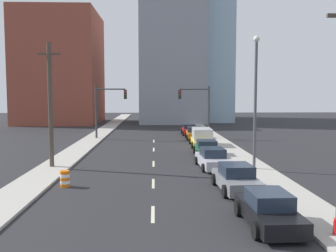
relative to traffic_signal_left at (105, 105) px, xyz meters
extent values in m
cube|color=#ADA89E|center=(-1.39, 8.27, -4.01)|extent=(2.46, 89.32, 0.15)
cube|color=#ADA89E|center=(13.10, 8.27, -4.01)|extent=(2.46, 89.32, 0.15)
cube|color=beige|center=(5.85, -28.37, -4.08)|extent=(0.16, 2.40, 0.01)
cube|color=beige|center=(5.85, -22.59, -4.08)|extent=(0.16, 2.40, 0.01)
cube|color=beige|center=(5.85, -16.19, -4.08)|extent=(0.16, 2.40, 0.01)
cube|color=beige|center=(5.85, -8.72, -4.08)|extent=(0.16, 2.40, 0.01)
cube|color=beige|center=(5.85, -2.20, -4.08)|extent=(0.16, 2.40, 0.01)
cube|color=brown|center=(-11.41, 25.92, 6.05)|extent=(14.00, 16.00, 20.26)
cube|color=gray|center=(9.25, 29.92, 9.94)|extent=(12.00, 20.00, 28.05)
cube|color=#99B7CC|center=(14.39, 33.92, 11.71)|extent=(13.00, 20.00, 31.59)
cylinder|color=#38383D|center=(-1.02, 0.00, -0.89)|extent=(0.24, 0.24, 6.38)
cylinder|color=#38383D|center=(0.73, 0.00, 1.89)|extent=(3.50, 0.16, 0.16)
cube|color=black|center=(2.48, 0.00, 1.26)|extent=(0.34, 0.32, 1.10)
cylinder|color=red|center=(2.48, -0.17, 1.60)|extent=(0.22, 0.04, 0.22)
cylinder|color=#593F0C|center=(2.48, -0.17, 1.26)|extent=(0.22, 0.04, 0.22)
cylinder|color=#0C3F14|center=(2.48, -0.17, 0.92)|extent=(0.22, 0.04, 0.22)
cylinder|color=#38383D|center=(12.48, 0.00, -0.89)|extent=(0.24, 0.24, 6.38)
cylinder|color=#38383D|center=(10.73, 0.00, 1.89)|extent=(3.50, 0.16, 0.16)
cube|color=black|center=(8.98, 0.00, 1.26)|extent=(0.34, 0.32, 1.10)
cylinder|color=red|center=(8.98, -0.17, 1.60)|extent=(0.22, 0.04, 0.22)
cylinder|color=#593F0C|center=(8.98, -0.17, 1.26)|extent=(0.22, 0.04, 0.22)
cylinder|color=#0C3F14|center=(8.98, -0.17, 0.92)|extent=(0.22, 0.04, 0.22)
cylinder|color=#473D33|center=(-1.54, -17.68, 0.44)|extent=(0.32, 0.32, 9.04)
cube|color=#473D33|center=(-1.54, -17.68, 4.16)|extent=(1.60, 0.14, 0.14)
cylinder|color=orange|center=(0.71, -23.20, -3.99)|extent=(0.56, 0.56, 0.19)
cylinder|color=white|center=(0.71, -23.20, -3.80)|extent=(0.56, 0.56, 0.19)
cylinder|color=orange|center=(0.71, -23.20, -3.61)|extent=(0.56, 0.56, 0.19)
cylinder|color=white|center=(0.71, -23.20, -3.42)|extent=(0.56, 0.56, 0.19)
cylinder|color=orange|center=(0.71, -23.20, -3.23)|extent=(0.56, 0.56, 0.19)
cylinder|color=#4C4C51|center=(12.97, -18.99, 0.40)|extent=(0.20, 0.20, 8.96)
sphere|color=white|center=(12.97, -18.99, 5.09)|extent=(0.44, 0.44, 0.44)
cube|color=black|center=(10.59, -30.07, -3.57)|extent=(1.88, 4.45, 0.65)
cube|color=#1E2838|center=(10.59, -30.07, -2.94)|extent=(1.61, 2.02, 0.61)
cylinder|color=black|center=(9.64, -28.73, -3.74)|extent=(0.24, 0.70, 0.69)
cylinder|color=black|center=(11.47, -28.68, -3.74)|extent=(0.24, 0.70, 0.69)
cylinder|color=black|center=(9.71, -31.46, -3.74)|extent=(0.24, 0.70, 0.69)
cylinder|color=black|center=(11.54, -31.41, -3.74)|extent=(0.24, 0.70, 0.69)
cube|color=slate|center=(10.49, -24.43, -3.56)|extent=(2.08, 4.56, 0.68)
cube|color=#1E2838|center=(10.49, -24.43, -2.90)|extent=(1.73, 2.09, 0.63)
cylinder|color=black|center=(9.46, -23.09, -3.74)|extent=(0.25, 0.70, 0.69)
cylinder|color=black|center=(11.39, -22.99, -3.74)|extent=(0.25, 0.70, 0.69)
cylinder|color=black|center=(9.60, -25.86, -3.74)|extent=(0.25, 0.70, 0.69)
cylinder|color=black|center=(11.52, -25.76, -3.74)|extent=(0.25, 0.70, 0.69)
cube|color=#B2B2BC|center=(10.18, -17.93, -3.57)|extent=(2.07, 4.74, 0.69)
cube|color=#1E2838|center=(10.18, -17.93, -2.92)|extent=(1.71, 2.18, 0.62)
cylinder|color=black|center=(9.16, -16.54, -3.78)|extent=(0.25, 0.61, 0.60)
cylinder|color=black|center=(11.04, -16.44, -3.78)|extent=(0.25, 0.61, 0.60)
cylinder|color=black|center=(9.32, -19.42, -3.78)|extent=(0.25, 0.61, 0.60)
cylinder|color=black|center=(11.20, -19.31, -3.78)|extent=(0.25, 0.61, 0.60)
cube|color=#1E6033|center=(10.50, -12.61, -3.58)|extent=(1.95, 4.48, 0.61)
cube|color=#1E2838|center=(10.50, -12.61, -2.99)|extent=(1.67, 2.04, 0.58)
cylinder|color=black|center=(9.57, -11.21, -3.73)|extent=(0.24, 0.71, 0.71)
cylinder|color=black|center=(11.48, -11.26, -3.73)|extent=(0.24, 0.71, 0.71)
cylinder|color=black|center=(9.51, -13.97, -3.73)|extent=(0.24, 0.71, 0.71)
cylinder|color=black|center=(11.42, -14.01, -3.73)|extent=(0.24, 0.71, 0.71)
cube|color=gold|center=(10.84, -6.42, -3.67)|extent=(2.26, 5.65, 0.48)
cube|color=silver|center=(10.83, -6.70, -2.82)|extent=(1.95, 3.52, 1.22)
cylinder|color=black|center=(9.80, -4.65, -3.76)|extent=(0.24, 0.65, 0.65)
cylinder|color=black|center=(11.98, -4.71, -3.76)|extent=(0.24, 0.65, 0.65)
cylinder|color=black|center=(9.71, -8.12, -3.76)|extent=(0.24, 0.65, 0.65)
cylinder|color=black|center=(11.88, -8.18, -3.76)|extent=(0.24, 0.65, 0.65)
cube|color=orange|center=(10.74, -0.39, -3.56)|extent=(1.91, 4.37, 0.67)
cube|color=#1E2838|center=(10.74, -0.39, -2.91)|extent=(1.64, 1.98, 0.62)
cylinder|color=black|center=(9.82, 0.97, -3.74)|extent=(0.23, 0.68, 0.68)
cylinder|color=black|center=(11.71, 0.93, -3.74)|extent=(0.23, 0.68, 0.68)
cylinder|color=black|center=(9.77, -1.72, -3.74)|extent=(0.23, 0.68, 0.68)
cylinder|color=black|center=(11.66, -1.75, -3.74)|extent=(0.23, 0.68, 0.68)
cube|color=red|center=(10.56, 4.63, -3.59)|extent=(1.71, 4.21, 0.63)
cube|color=#1E2838|center=(10.56, 4.63, -2.98)|extent=(1.51, 1.89, 0.58)
cylinder|color=black|center=(9.67, 5.94, -3.76)|extent=(0.22, 0.64, 0.64)
cylinder|color=black|center=(11.45, 5.94, -3.76)|extent=(0.22, 0.64, 0.64)
cylinder|color=black|center=(9.67, 3.33, -3.76)|extent=(0.22, 0.64, 0.64)
cylinder|color=black|center=(11.45, 3.33, -3.76)|extent=(0.22, 0.64, 0.64)
camera|label=1|loc=(5.94, -44.84, 1.32)|focal=40.00mm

